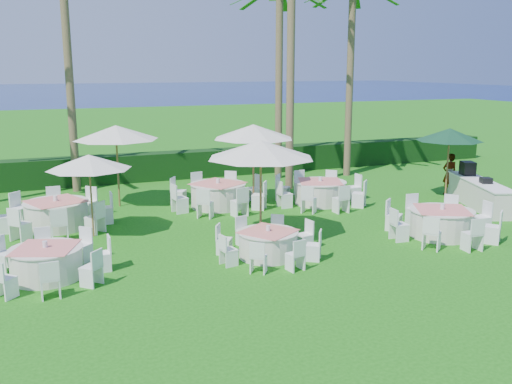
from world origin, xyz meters
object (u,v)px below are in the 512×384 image
Objects in this scene: banquet_table_b at (268,243)px; umbrella_b at (261,149)px; banquet_table_c at (441,222)px; banquet_table_d at (57,214)px; buffet_table at (479,193)px; banquet_table_a at (47,262)px; umbrella_c at (116,133)px; staff_person at (449,174)px; umbrella_green at (450,135)px; banquet_table_e at (218,194)px; umbrella_a at (89,162)px; umbrella_d at (253,132)px; banquet_table_f at (320,192)px.

umbrella_b is at bearing 75.49° from banquet_table_b.
banquet_table_d is at bearing 153.79° from banquet_table_c.
banquet_table_b is at bearing -165.76° from buffet_table.
umbrella_c reaches higher than banquet_table_a.
staff_person is (4.10, 4.56, 0.38)m from banquet_table_c.
umbrella_green is (8.53, 2.27, -0.20)m from umbrella_b.
umbrella_a is (-4.59, -2.10, 1.78)m from banquet_table_e.
staff_person is at bearing 43.71° from umbrella_green.
umbrella_b is at bearing -61.14° from umbrella_c.
umbrella_a reaches higher than buffet_table.
umbrella_d is (5.89, 1.93, 0.44)m from umbrella_a.
banquet_table_c is 7.77m from banquet_table_e.
banquet_table_e is 1.14× the size of umbrella_b.
umbrella_green is at bearing 51.89° from staff_person.
banquet_table_d is (-10.57, 5.21, 0.02)m from banquet_table_c.
banquet_table_f is (4.14, 4.87, 0.07)m from banquet_table_b.
banquet_table_f is 3.33m from umbrella_d.
buffet_table is at bearing 5.92° from umbrella_b.
banquet_table_b is 9.87m from umbrella_green.
banquet_table_d is (0.46, 4.50, 0.06)m from banquet_table_a.
umbrella_c is 0.72× the size of buffet_table.
umbrella_c is at bearing 156.42° from banquet_table_e.
banquet_table_b is at bearing -104.51° from umbrella_b.
staff_person is at bearing 80.23° from buffet_table.
banquet_table_b is at bearing -157.43° from umbrella_green.
banquet_table_b is at bearing -94.81° from banquet_table_e.
banquet_table_b is 10.58m from staff_person.
umbrella_b is at bearing -91.51° from banquet_table_e.
banquet_table_a is at bearing 176.35° from banquet_table_c.
umbrella_green reaches higher than staff_person.
umbrella_c is 1.02× the size of umbrella_d.
banquet_table_c is 11.79m from banquet_table_d.
banquet_table_c is 7.22m from umbrella_d.
banquet_table_e is 1.04× the size of banquet_table_f.
banquet_table_a is 0.97× the size of umbrella_b.
buffet_table is (14.32, -2.68, 0.05)m from banquet_table_d.
umbrella_c reaches higher than staff_person.
banquet_table_c is 10.51m from umbrella_a.
umbrella_d reaches higher than banquet_table_f.
staff_person is at bearing 14.29° from banquet_table_a.
banquet_table_e is (5.99, 5.22, 0.06)m from banquet_table_a.
banquet_table_a is 4.53m from banquet_table_d.
banquet_table_e is 5.35m from umbrella_a.
umbrella_a is at bearing -179.79° from umbrella_green.
staff_person is (9.14, -1.37, 0.36)m from banquet_table_e.
banquet_table_d is 1.16× the size of umbrella_d.
umbrella_b reaches higher than banquet_table_c.
banquet_table_d is at bearing 135.11° from banquet_table_b.
umbrella_d is 8.44m from buffet_table.
staff_person reaches higher than banquet_table_f.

